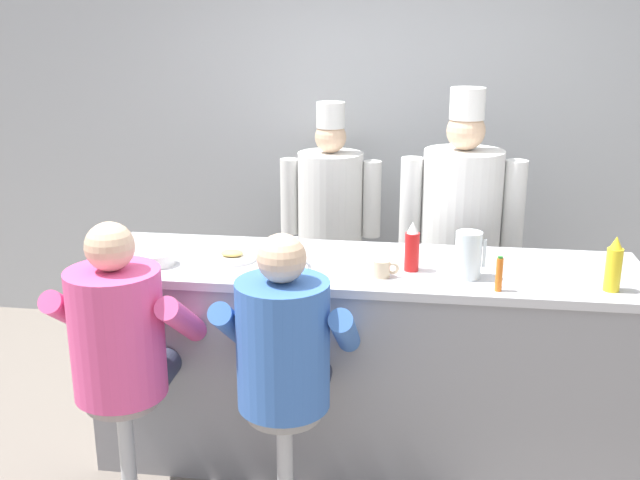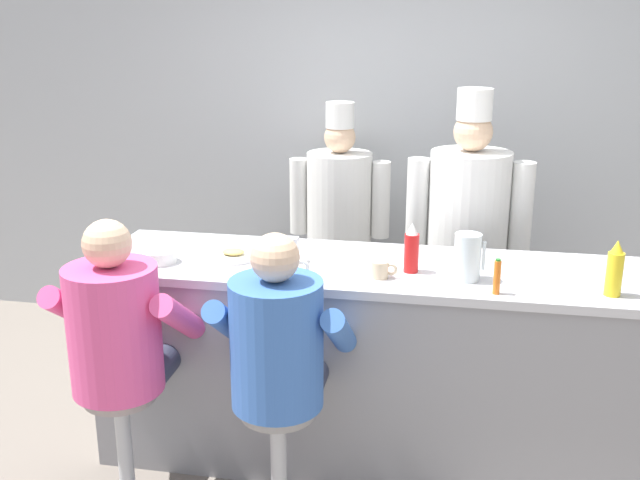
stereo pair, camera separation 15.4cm
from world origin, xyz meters
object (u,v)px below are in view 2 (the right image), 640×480
(diner_seated_pink, at_px, (119,335))
(cook_in_whites_near, at_px, (339,219))
(ketchup_bottle_red, at_px, (412,249))
(mustard_bottle_yellow, at_px, (615,270))
(cereal_bowl, at_px, (159,257))
(coffee_mug_white, at_px, (290,267))
(diner_seated_blue, at_px, (279,350))
(hot_sauce_bottle_orange, at_px, (497,277))
(breakfast_plate, at_px, (233,255))
(coffee_mug_tan, at_px, (381,270))
(water_pitcher_clear, at_px, (467,257))
(napkin_dispenser_chrome, at_px, (287,249))
(cook_in_whites_far, at_px, (467,232))

(diner_seated_pink, height_order, cook_in_whites_near, cook_in_whites_near)
(diner_seated_pink, bearing_deg, ketchup_bottle_red, 24.19)
(mustard_bottle_yellow, distance_m, cereal_bowl, 2.05)
(coffee_mug_white, height_order, diner_seated_blue, diner_seated_blue)
(hot_sauce_bottle_orange, xyz_separation_m, breakfast_plate, (-1.23, 0.26, -0.06))
(coffee_mug_white, relative_size, diner_seated_blue, 0.10)
(breakfast_plate, bearing_deg, diner_seated_blue, -57.92)
(hot_sauce_bottle_orange, relative_size, coffee_mug_tan, 1.33)
(water_pitcher_clear, xyz_separation_m, diner_seated_blue, (-0.75, -0.48, -0.29))
(napkin_dispenser_chrome, height_order, cook_in_whites_near, cook_in_whites_near)
(napkin_dispenser_chrome, bearing_deg, cook_in_whites_far, 43.49)
(cook_in_whites_near, bearing_deg, diner_seated_blue, -88.64)
(mustard_bottle_yellow, height_order, coffee_mug_tan, mustard_bottle_yellow)
(water_pitcher_clear, relative_size, cereal_bowl, 1.30)
(cereal_bowl, xyz_separation_m, diner_seated_blue, (0.69, -0.45, -0.22))
(cereal_bowl, xyz_separation_m, napkin_dispenser_chrome, (0.60, 0.13, 0.03))
(water_pitcher_clear, relative_size, cook_in_whites_far, 0.12)
(ketchup_bottle_red, height_order, coffee_mug_white, ketchup_bottle_red)
(mustard_bottle_yellow, bearing_deg, diner_seated_pink, -169.11)
(breakfast_plate, distance_m, napkin_dispenser_chrome, 0.27)
(breakfast_plate, relative_size, cook_in_whites_far, 0.13)
(ketchup_bottle_red, distance_m, water_pitcher_clear, 0.26)
(water_pitcher_clear, xyz_separation_m, diner_seated_pink, (-1.45, -0.48, -0.29))
(hot_sauce_bottle_orange, bearing_deg, mustard_bottle_yellow, 8.62)
(hot_sauce_bottle_orange, height_order, cereal_bowl, hot_sauce_bottle_orange)
(mustard_bottle_yellow, distance_m, cook_in_whites_far, 1.17)
(hot_sauce_bottle_orange, xyz_separation_m, diner_seated_blue, (-0.87, -0.32, -0.26))
(coffee_mug_tan, distance_m, napkin_dispenser_chrome, 0.49)
(cook_in_whites_near, bearing_deg, diner_seated_pink, -110.05)
(cook_in_whites_near, bearing_deg, cereal_bowl, -115.54)
(cook_in_whites_near, bearing_deg, napkin_dispenser_chrome, -92.54)
(ketchup_bottle_red, relative_size, breakfast_plate, 0.98)
(coffee_mug_white, distance_m, diner_seated_pink, 0.80)
(cook_in_whites_far, bearing_deg, ketchup_bottle_red, -106.91)
(ketchup_bottle_red, relative_size, coffee_mug_white, 1.69)
(hot_sauce_bottle_orange, height_order, coffee_mug_tan, hot_sauce_bottle_orange)
(coffee_mug_tan, bearing_deg, breakfast_plate, 168.55)
(coffee_mug_white, xyz_separation_m, diner_seated_blue, (0.03, -0.36, -0.24))
(water_pitcher_clear, distance_m, cook_in_whites_near, 1.57)
(ketchup_bottle_red, distance_m, mustard_bottle_yellow, 0.87)
(cereal_bowl, height_order, coffee_mug_tan, coffee_mug_tan)
(coffee_mug_tan, height_order, cook_in_whites_near, cook_in_whites_near)
(water_pitcher_clear, height_order, cook_in_whites_far, cook_in_whites_far)
(breakfast_plate, height_order, diner_seated_blue, diner_seated_blue)
(cereal_bowl, bearing_deg, coffee_mug_tan, -1.10)
(water_pitcher_clear, bearing_deg, diner_seated_pink, -161.80)
(breakfast_plate, bearing_deg, cook_in_whites_near, 75.41)
(coffee_mug_tan, distance_m, diner_seated_pink, 1.18)
(coffee_mug_tan, relative_size, diner_seated_blue, 0.09)
(cereal_bowl, height_order, diner_seated_blue, diner_seated_blue)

